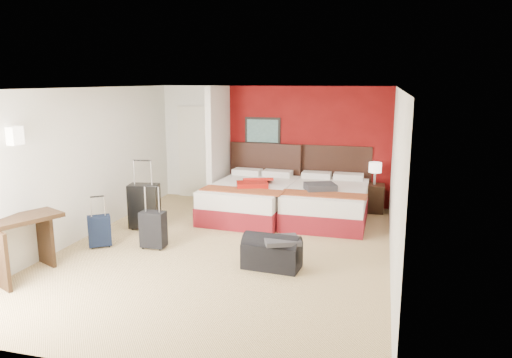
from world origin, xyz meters
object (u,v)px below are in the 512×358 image
(table_lamp, at_px, (375,174))
(nightstand, at_px, (374,198))
(bed_left, at_px, (251,200))
(red_suitcase_open, at_px, (255,183))
(desk, at_px, (24,246))
(bed_right, at_px, (327,204))
(suitcase_charcoal, at_px, (153,231))
(suitcase_navy, at_px, (100,232))
(suitcase_black, at_px, (144,207))
(duffel_bag, at_px, (272,254))

(table_lamp, bearing_deg, nightstand, 0.00)
(bed_left, xyz_separation_m, red_suitcase_open, (0.10, -0.10, 0.37))
(desk, bearing_deg, red_suitcase_open, 81.54)
(bed_right, height_order, suitcase_charcoal, bed_right)
(bed_left, distance_m, desk, 4.24)
(bed_left, xyz_separation_m, nightstand, (2.31, 0.90, -0.04))
(nightstand, relative_size, suitcase_navy, 1.18)
(desk, bearing_deg, suitcase_navy, 99.85)
(suitcase_navy, bearing_deg, desk, -140.81)
(suitcase_black, bearing_deg, desk, -113.87)
(suitcase_black, xyz_separation_m, desk, (-0.56, -2.35, 0.03))
(table_lamp, bearing_deg, bed_left, -158.63)
(bed_right, relative_size, nightstand, 3.73)
(bed_right, distance_m, desk, 5.23)
(suitcase_black, bearing_deg, suitcase_navy, -112.39)
(suitcase_navy, bearing_deg, table_lamp, 1.91)
(nightstand, relative_size, duffel_bag, 0.70)
(suitcase_charcoal, bearing_deg, nightstand, 41.90)
(table_lamp, relative_size, suitcase_navy, 0.93)
(suitcase_navy, bearing_deg, duffel_bag, -38.86)
(bed_left, bearing_deg, desk, -117.33)
(bed_left, distance_m, bed_right, 1.47)
(nightstand, relative_size, desk, 0.57)
(bed_left, relative_size, duffel_bag, 2.67)
(table_lamp, xyz_separation_m, desk, (-4.50, -4.54, -0.37))
(red_suitcase_open, distance_m, duffel_bag, 2.60)
(bed_right, xyz_separation_m, suitcase_black, (-3.09, -1.39, 0.07))
(bed_left, xyz_separation_m, bed_right, (1.46, 0.10, -0.00))
(suitcase_navy, bearing_deg, suitcase_charcoal, -24.76)
(bed_left, height_order, suitcase_black, suitcase_black)
(suitcase_navy, bearing_deg, bed_right, 0.43)
(bed_right, height_order, table_lamp, table_lamp)
(nightstand, xyz_separation_m, table_lamp, (0.00, 0.00, 0.51))
(red_suitcase_open, xyz_separation_m, suitcase_charcoal, (-1.10, -2.09, -0.41))
(suitcase_charcoal, height_order, suitcase_navy, suitcase_charcoal)
(table_lamp, bearing_deg, bed_right, -136.60)
(suitcase_black, bearing_deg, duffel_bag, -35.24)
(bed_left, xyz_separation_m, suitcase_navy, (-1.86, -2.36, -0.08))
(table_lamp, bearing_deg, red_suitcase_open, -155.57)
(nightstand, bearing_deg, red_suitcase_open, -156.85)
(suitcase_black, bearing_deg, red_suitcase_open, 23.98)
(bed_left, height_order, nightstand, bed_left)
(bed_left, relative_size, table_lamp, 4.79)
(red_suitcase_open, bearing_deg, desk, -142.64)
(nightstand, height_order, suitcase_navy, nightstand)
(duffel_bag, bearing_deg, suitcase_navy, -177.99)
(red_suitcase_open, relative_size, suitcase_navy, 1.66)
(red_suitcase_open, xyz_separation_m, desk, (-2.29, -3.53, -0.28))
(table_lamp, distance_m, suitcase_black, 4.52)
(suitcase_black, distance_m, desk, 2.41)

